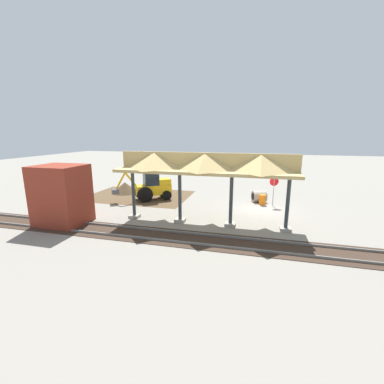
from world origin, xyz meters
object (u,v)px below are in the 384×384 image
object	(u,v)px
stop_sign	(274,185)
concrete_pipe	(259,196)
traffic_barrel	(262,200)
backhoe	(152,187)
brick_utility_building	(62,195)

from	to	relation	value
stop_sign	concrete_pipe	distance (m)	2.05
concrete_pipe	traffic_barrel	size ratio (longest dim) A/B	1.64
concrete_pipe	traffic_barrel	distance (m)	0.98
stop_sign	backhoe	size ratio (longest dim) A/B	0.51
traffic_barrel	concrete_pipe	bearing A→B (deg)	-72.85
brick_utility_building	traffic_barrel	xyz separation A→B (m)	(-13.42, -8.36, -1.58)
traffic_barrel	brick_utility_building	bearing A→B (deg)	31.92
brick_utility_building	traffic_barrel	world-z (taller)	brick_utility_building
stop_sign	brick_utility_building	distance (m)	16.48
backhoe	brick_utility_building	distance (m)	8.35
backhoe	concrete_pipe	distance (m)	9.97
stop_sign	brick_utility_building	size ratio (longest dim) A/B	0.62
concrete_pipe	brick_utility_building	world-z (taller)	brick_utility_building
traffic_barrel	stop_sign	bearing A→B (deg)	170.81
stop_sign	traffic_barrel	xyz separation A→B (m)	(0.86, -0.14, -1.37)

